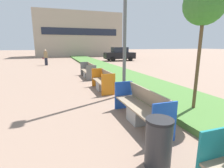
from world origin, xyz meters
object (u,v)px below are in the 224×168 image
(sapling_tree_near, at_px, (204,5))
(pedestrian_walking, at_px, (46,57))
(bench_orange_frame, at_px, (103,83))
(parked_car_distant, at_px, (119,54))
(bench_blue_frame, at_px, (140,109))
(bench_grey_frame, at_px, (88,72))
(litter_bin, at_px, (158,143))

(sapling_tree_near, distance_m, pedestrian_walking, 16.92)
(bench_orange_frame, height_order, parked_car_distant, parked_car_distant)
(bench_blue_frame, distance_m, parked_car_distant, 19.93)
(sapling_tree_near, distance_m, parked_car_distant, 19.47)
(bench_blue_frame, xyz_separation_m, pedestrian_walking, (-2.91, 16.08, 0.47))
(parked_car_distant, bearing_deg, sapling_tree_near, -101.18)
(sapling_tree_near, xyz_separation_m, parked_car_distant, (4.72, 18.74, -2.31))
(bench_grey_frame, height_order, sapling_tree_near, sapling_tree_near)
(litter_bin, relative_size, sapling_tree_near, 0.24)
(litter_bin, height_order, parked_car_distant, parked_car_distant)
(bench_orange_frame, bearing_deg, sapling_tree_near, -62.89)
(pedestrian_walking, bearing_deg, bench_grey_frame, -71.41)
(bench_blue_frame, distance_m, litter_bin, 1.88)
(bench_orange_frame, distance_m, sapling_tree_near, 5.10)
(litter_bin, bearing_deg, parked_car_distant, 70.64)
(bench_grey_frame, xyz_separation_m, sapling_tree_near, (1.92, -7.39, 2.85))
(bench_grey_frame, bearing_deg, litter_bin, -93.67)
(bench_blue_frame, distance_m, pedestrian_walking, 16.35)
(bench_blue_frame, relative_size, pedestrian_walking, 1.40)
(bench_blue_frame, height_order, parked_car_distant, parked_car_distant)
(sapling_tree_near, relative_size, parked_car_distant, 0.90)
(sapling_tree_near, height_order, parked_car_distant, sapling_tree_near)
(bench_grey_frame, relative_size, pedestrian_walking, 1.39)
(bench_blue_frame, relative_size, bench_grey_frame, 1.00)
(litter_bin, xyz_separation_m, parked_car_distant, (7.22, 20.57, 0.46))
(bench_orange_frame, xyz_separation_m, sapling_tree_near, (1.92, -3.76, 2.86))
(litter_bin, distance_m, sapling_tree_near, 4.16)
(bench_blue_frame, xyz_separation_m, litter_bin, (-0.59, -1.78, 0.08))
(bench_grey_frame, xyz_separation_m, pedestrian_walking, (-2.91, 8.66, 0.47))
(bench_blue_frame, bearing_deg, pedestrian_walking, 100.26)
(bench_orange_frame, distance_m, litter_bin, 5.61)
(bench_grey_frame, distance_m, sapling_tree_near, 8.15)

